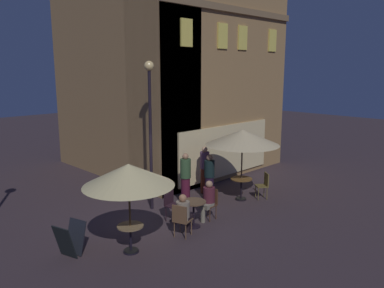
% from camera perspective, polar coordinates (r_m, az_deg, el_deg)
% --- Properties ---
extents(ground_plane, '(60.00, 60.00, 0.00)m').
position_cam_1_polar(ground_plane, '(11.73, -4.68, -11.65)').
color(ground_plane, '#3B2E32').
extents(cafe_building, '(7.65, 7.94, 7.73)m').
position_cam_1_polar(cafe_building, '(16.38, -3.86, 8.76)').
color(cafe_building, '#9C7648').
rests_on(cafe_building, ground).
extents(street_lamp_near_corner, '(0.31, 0.31, 4.80)m').
position_cam_1_polar(street_lamp_near_corner, '(12.07, -6.33, 4.66)').
color(street_lamp_near_corner, black).
rests_on(street_lamp_near_corner, ground).
extents(menu_sandwich_board, '(0.75, 0.70, 0.84)m').
position_cam_1_polar(menu_sandwich_board, '(10.08, -17.84, -13.48)').
color(menu_sandwich_board, black).
rests_on(menu_sandwich_board, ground).
extents(cafe_table_0, '(0.76, 0.76, 0.78)m').
position_cam_1_polar(cafe_table_0, '(13.53, 7.41, -5.96)').
color(cafe_table_0, black).
rests_on(cafe_table_0, ground).
extents(cafe_table_1, '(0.66, 0.66, 0.71)m').
position_cam_1_polar(cafe_table_1, '(9.89, -9.23, -13.15)').
color(cafe_table_1, black).
rests_on(cafe_table_1, ground).
extents(cafe_table_2, '(0.73, 0.73, 0.79)m').
position_cam_1_polar(cafe_table_2, '(11.18, 0.25, -9.64)').
color(cafe_table_2, black).
rests_on(cafe_table_2, ground).
extents(patio_umbrella_0, '(2.55, 2.55, 2.51)m').
position_cam_1_polar(patio_umbrella_0, '(13.14, 7.59, 0.99)').
color(patio_umbrella_0, black).
rests_on(patio_umbrella_0, ground).
extents(patio_umbrella_1, '(2.26, 2.26, 2.30)m').
position_cam_1_polar(patio_umbrella_1, '(9.37, -9.52, -4.63)').
color(patio_umbrella_1, black).
rests_on(patio_umbrella_1, ground).
extents(cafe_chair_0, '(0.55, 0.55, 0.94)m').
position_cam_1_polar(cafe_chair_0, '(13.78, 10.76, -5.82)').
color(cafe_chair_0, brown).
rests_on(cafe_chair_0, ground).
extents(cafe_chair_1, '(0.56, 0.56, 0.95)m').
position_cam_1_polar(cafe_chair_1, '(10.52, -1.63, -11.05)').
color(cafe_chair_1, brown).
rests_on(cafe_chair_1, ground).
extents(cafe_chair_2, '(0.43, 0.43, 0.95)m').
position_cam_1_polar(cafe_chair_2, '(11.79, 2.84, -8.56)').
color(cafe_chair_2, '#4F301F').
rests_on(cafe_chair_2, ground).
extents(cafe_chair_3, '(0.49, 0.49, 0.95)m').
position_cam_1_polar(cafe_chair_3, '(11.65, -3.13, -8.74)').
color(cafe_chair_3, black).
rests_on(cafe_chair_3, ground).
extents(patron_seated_0, '(0.55, 0.47, 1.21)m').
position_cam_1_polar(patron_seated_0, '(10.59, -1.27, -10.15)').
color(patron_seated_0, black).
rests_on(patron_seated_0, ground).
extents(patron_seated_1, '(0.55, 0.39, 1.24)m').
position_cam_1_polar(patron_seated_1, '(11.64, 2.43, -8.10)').
color(patron_seated_1, gray).
rests_on(patron_seated_1, ground).
extents(patron_standing_2, '(0.36, 0.36, 1.80)m').
position_cam_1_polar(patron_standing_2, '(12.82, -0.98, -5.31)').
color(patron_standing_2, '#4B1427').
rests_on(patron_standing_2, ground).
extents(patron_standing_3, '(0.36, 0.36, 1.67)m').
position_cam_1_polar(patron_standing_3, '(13.19, 2.61, -5.15)').
color(patron_standing_3, black).
rests_on(patron_standing_3, ground).
extents(patron_standing_4, '(0.35, 0.35, 1.77)m').
position_cam_1_polar(patron_standing_4, '(14.05, 1.91, -3.89)').
color(patron_standing_4, '#531F15').
rests_on(patron_standing_4, ground).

